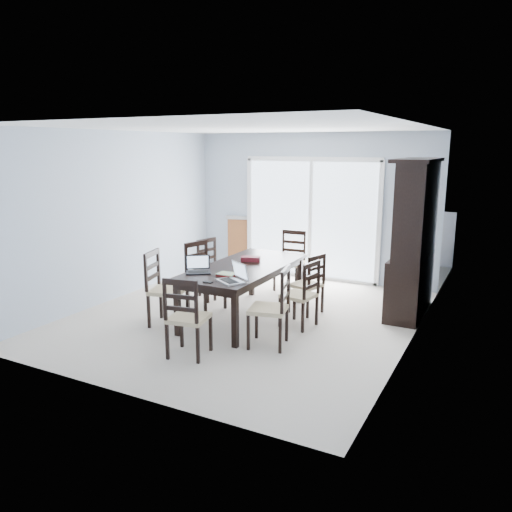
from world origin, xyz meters
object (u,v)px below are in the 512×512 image
object	(u,v)px
chair_left_mid	(201,268)
laptop_silver	(230,277)
dining_table	(245,271)
chair_right_far	(311,278)
chair_end_near	(185,309)
hot_tub	(285,236)
chair_right_near	(276,299)
cell_phone	(208,282)
chair_left_far	(211,261)
chair_end_far	(292,254)
china_hutch	(414,240)
chair_left_near	(160,280)
laptop_dark	(198,269)
chair_right_mid	(305,287)
game_box	(251,259)

from	to	relation	value
chair_left_mid	laptop_silver	size ratio (longest dim) A/B	2.75
dining_table	chair_left_mid	world-z (taller)	chair_left_mid
chair_left_mid	chair_right_far	bearing A→B (deg)	122.48
chair_end_near	hot_tub	xyz separation A→B (m)	(-1.04, 5.02, -0.06)
chair_right_near	hot_tub	world-z (taller)	chair_right_near
cell_phone	dining_table	bearing A→B (deg)	97.03
chair_right_near	chair_right_far	distance (m)	1.31
chair_right_far	chair_end_near	distance (m)	2.20
laptop_silver	chair_left_far	bearing A→B (deg)	160.32
chair_left_far	chair_end_near	size ratio (longest dim) A/B	0.96
dining_table	laptop_silver	bearing A→B (deg)	-72.83
chair_right_far	cell_phone	xyz separation A→B (m)	(-0.73, -1.54, 0.22)
chair_right_near	chair_end_near	xyz separation A→B (m)	(-0.76, -0.78, -0.02)
chair_left_far	chair_end_far	xyz separation A→B (m)	(0.98, 0.97, 0.04)
chair_end_near	chair_right_far	bearing A→B (deg)	61.42
china_hutch	chair_right_near	world-z (taller)	china_hutch
chair_left_near	chair_end_far	size ratio (longest dim) A/B	1.03
laptop_dark	chair_right_mid	bearing A→B (deg)	-7.81
hot_tub	china_hutch	bearing A→B (deg)	-36.84
chair_left_near	chair_end_near	world-z (taller)	chair_left_near
chair_left_far	chair_right_mid	distance (m)	2.02
chair_right_near	chair_left_near	bearing A→B (deg)	77.17
chair_left_near	chair_end_near	size ratio (longest dim) A/B	1.05
china_hutch	laptop_silver	world-z (taller)	china_hutch
laptop_silver	chair_right_near	bearing A→B (deg)	39.45
chair_left_far	cell_phone	xyz separation A→B (m)	(1.03, -1.69, 0.20)
laptop_dark	china_hutch	bearing A→B (deg)	3.08
laptop_silver	china_hutch	bearing A→B (deg)	80.73
chair_left_far	chair_right_far	size ratio (longest dim) A/B	1.04
chair_left_near	chair_end_far	distance (m)	2.57
china_hutch	cell_phone	world-z (taller)	china_hutch
game_box	cell_phone	bearing A→B (deg)	-86.21
chair_right_mid	chair_end_near	world-z (taller)	chair_end_near
chair_left_mid	chair_right_mid	bearing A→B (deg)	102.79
chair_left_far	chair_right_mid	world-z (taller)	chair_left_far
chair_left_far	hot_tub	world-z (taller)	chair_left_far
hot_tub	cell_phone	bearing A→B (deg)	-77.41
dining_table	chair_left_far	distance (m)	1.23
laptop_dark	game_box	bearing A→B (deg)	36.87
chair_end_far	laptop_silver	xyz separation A→B (m)	(0.27, -2.51, 0.21)
chair_right_near	hot_tub	distance (m)	4.60
chair_left_mid	chair_right_near	xyz separation A→B (m)	(1.61, -0.84, -0.01)
chair_end_far	game_box	distance (m)	1.42
dining_table	laptop_dark	xyz separation A→B (m)	(-0.34, -0.64, 0.13)
china_hutch	hot_tub	size ratio (longest dim) A/B	0.92
chair_left_near	chair_end_far	world-z (taller)	chair_left_near
chair_right_far	laptop_silver	distance (m)	1.51
dining_table	hot_tub	xyz separation A→B (m)	(-0.96, 3.49, -0.15)
chair_left_far	chair_right_near	world-z (taller)	chair_right_near
chair_left_far	hot_tub	distance (m)	2.78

